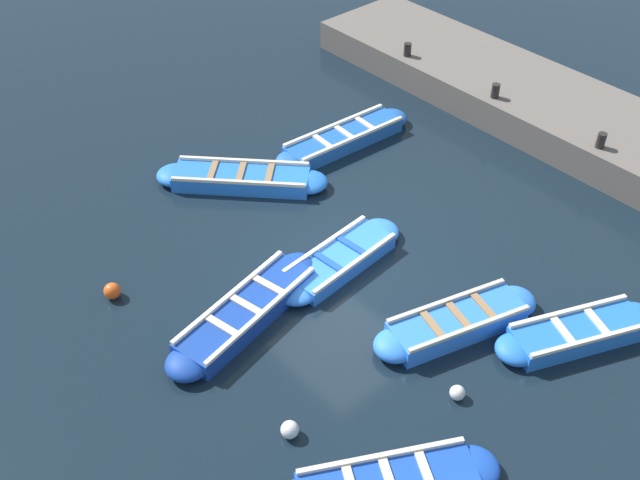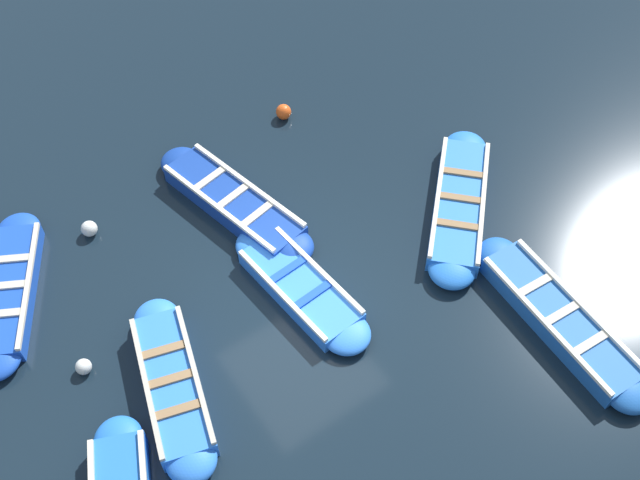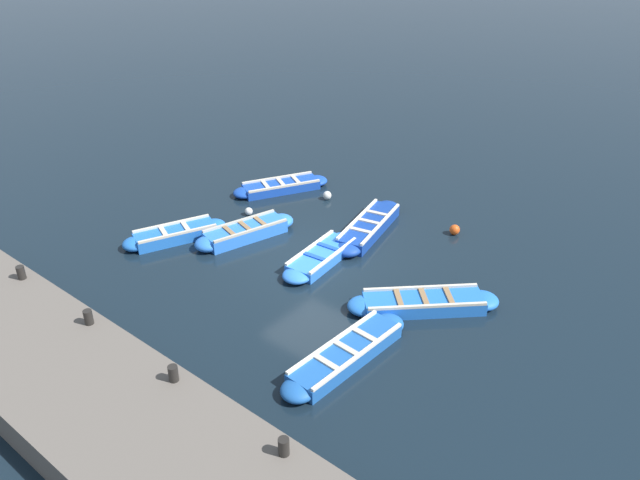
{
  "view_description": "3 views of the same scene",
  "coord_description": "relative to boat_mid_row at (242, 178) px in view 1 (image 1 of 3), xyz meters",
  "views": [
    {
      "loc": [
        7.64,
        7.84,
        10.0
      ],
      "look_at": [
        0.05,
        -0.77,
        0.2
      ],
      "focal_mm": 42.0,
      "sensor_mm": 36.0,
      "label": 1
    },
    {
      "loc": [
        -5.93,
        3.76,
        10.73
      ],
      "look_at": [
        0.54,
        -0.81,
        0.5
      ],
      "focal_mm": 42.0,
      "sensor_mm": 36.0,
      "label": 2
    },
    {
      "loc": [
        -11.73,
        -9.65,
        9.34
      ],
      "look_at": [
        0.39,
        0.19,
        0.47
      ],
      "focal_mm": 35.0,
      "sensor_mm": 36.0,
      "label": 3
    }
  ],
  "objects": [
    {
      "name": "boat_outer_left",
      "position": [
        -1.65,
        7.67,
        0.01
      ],
      "size": [
        3.21,
        1.94,
        0.42
      ],
      "color": "blue",
      "rests_on": "ground"
    },
    {
      "name": "boat_end_of_row",
      "position": [
        0.17,
        3.45,
        -0.02
      ],
      "size": [
        3.26,
        1.08,
        0.37
      ],
      "color": "blue",
      "rests_on": "ground"
    },
    {
      "name": "ground_plane",
      "position": [
        0.06,
        3.55,
        -0.17
      ],
      "size": [
        120.0,
        120.0,
        0.0
      ],
      "primitive_type": "plane",
      "color": "black"
    },
    {
      "name": "bollard_north",
      "position": [
        -6.2,
        -0.86,
        0.79
      ],
      "size": [
        0.2,
        0.2,
        0.35
      ],
      "primitive_type": "cylinder",
      "color": "black",
      "rests_on": "quay_wall"
    },
    {
      "name": "boat_inner_gap",
      "position": [
        -0.22,
        6.11,
        0.02
      ],
      "size": [
        3.38,
        1.66,
        0.45
      ],
      "color": "blue",
      "rests_on": "ground"
    },
    {
      "name": "quay_wall",
      "position": [
        -7.35,
        3.55,
        0.22
      ],
      "size": [
        3.01,
        15.01,
        0.79
      ],
      "color": "#605951",
      "rests_on": "ground"
    },
    {
      "name": "bollard_mid_north",
      "position": [
        -6.2,
        2.08,
        0.79
      ],
      "size": [
        0.2,
        0.2,
        0.35
      ],
      "primitive_type": "cylinder",
      "color": "black",
      "rests_on": "quay_wall"
    },
    {
      "name": "buoy_orange_near",
      "position": [
        3.98,
        1.27,
        -0.01
      ],
      "size": [
        0.32,
        0.32,
        0.32
      ],
      "primitive_type": "sphere",
      "color": "#E05119",
      "rests_on": "ground"
    },
    {
      "name": "buoy_yellow_far",
      "position": [
        0.92,
        7.11,
        -0.04
      ],
      "size": [
        0.26,
        0.26,
        0.26
      ],
      "primitive_type": "sphere",
      "color": "silver",
      "rests_on": "ground"
    },
    {
      "name": "boat_outer_right",
      "position": [
        -2.83,
        0.32,
        0.0
      ],
      "size": [
        3.9,
        1.02,
        0.41
      ],
      "color": "#1E59AD",
      "rests_on": "ground"
    },
    {
      "name": "boat_mid_row",
      "position": [
        0.0,
        0.0,
        0.0
      ],
      "size": [
        3.27,
        3.38,
        0.4
      ],
      "color": "blue",
      "rests_on": "ground"
    },
    {
      "name": "buoy_white_drifting",
      "position": [
        3.45,
        5.85,
        -0.03
      ],
      "size": [
        0.29,
        0.29,
        0.29
      ],
      "primitive_type": "sphere",
      "color": "silver",
      "rests_on": "ground"
    },
    {
      "name": "bollard_mid_south",
      "position": [
        -6.2,
        5.02,
        0.79
      ],
      "size": [
        0.2,
        0.2,
        0.35
      ],
      "primitive_type": "cylinder",
      "color": "black",
      "rests_on": "quay_wall"
    },
    {
      "name": "boat_alongside",
      "position": [
        2.44,
        3.4,
        0.01
      ],
      "size": [
        3.89,
        1.54,
        0.42
      ],
      "color": "navy",
      "rests_on": "ground"
    }
  ]
}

